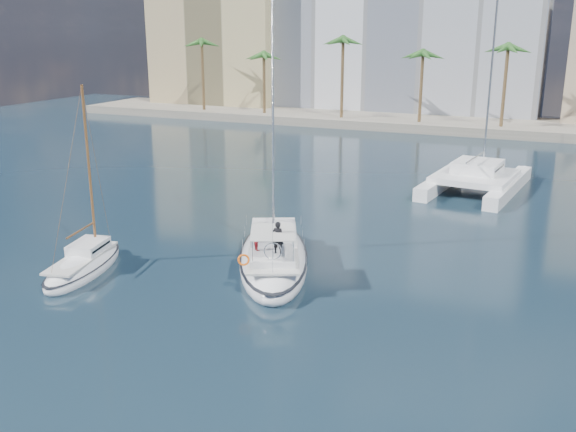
% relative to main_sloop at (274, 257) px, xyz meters
% --- Properties ---
extents(ground, '(160.00, 160.00, 0.00)m').
position_rel_main_sloop_xyz_m(ground, '(1.87, -2.04, -0.55)').
color(ground, black).
rests_on(ground, ground).
extents(quay, '(120.00, 14.00, 1.20)m').
position_rel_main_sloop_xyz_m(quay, '(1.87, 58.96, 0.05)').
color(quay, gray).
rests_on(quay, ground).
extents(building_modern, '(42.00, 16.00, 28.00)m').
position_rel_main_sloop_xyz_m(building_modern, '(-10.13, 70.96, 13.45)').
color(building_modern, white).
rests_on(building_modern, ground).
extents(building_tan_left, '(22.00, 14.00, 22.00)m').
position_rel_main_sloop_xyz_m(building_tan_left, '(-40.13, 66.96, 10.45)').
color(building_tan_left, tan).
rests_on(building_tan_left, ground).
extents(palm_left, '(3.60, 3.60, 12.30)m').
position_rel_main_sloop_xyz_m(palm_left, '(-32.13, 54.96, 9.73)').
color(palm_left, brown).
rests_on(palm_left, ground).
extents(palm_centre, '(3.60, 3.60, 12.30)m').
position_rel_main_sloop_xyz_m(palm_centre, '(1.87, 54.96, 9.73)').
color(palm_centre, brown).
rests_on(palm_centre, ground).
extents(main_sloop, '(8.78, 12.97, 18.48)m').
position_rel_main_sloop_xyz_m(main_sloop, '(0.00, 0.00, 0.00)').
color(main_sloop, white).
rests_on(main_sloop, ground).
extents(small_sloop, '(4.03, 8.03, 11.05)m').
position_rel_main_sloop_xyz_m(small_sloop, '(-9.52, -5.21, -0.14)').
color(small_sloop, white).
rests_on(small_sloop, ground).
extents(catamaran, '(8.17, 14.09, 19.41)m').
position_rel_main_sloop_xyz_m(catamaran, '(8.18, 23.76, 0.63)').
color(catamaran, white).
rests_on(catamaran, ground).
extents(seagull, '(0.98, 0.42, 0.18)m').
position_rel_main_sloop_xyz_m(seagull, '(-1.28, -0.11, -0.10)').
color(seagull, silver).
rests_on(seagull, ground).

